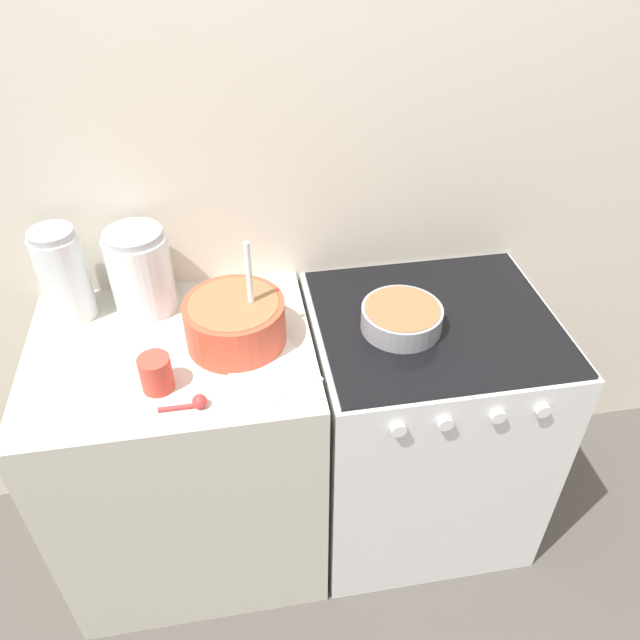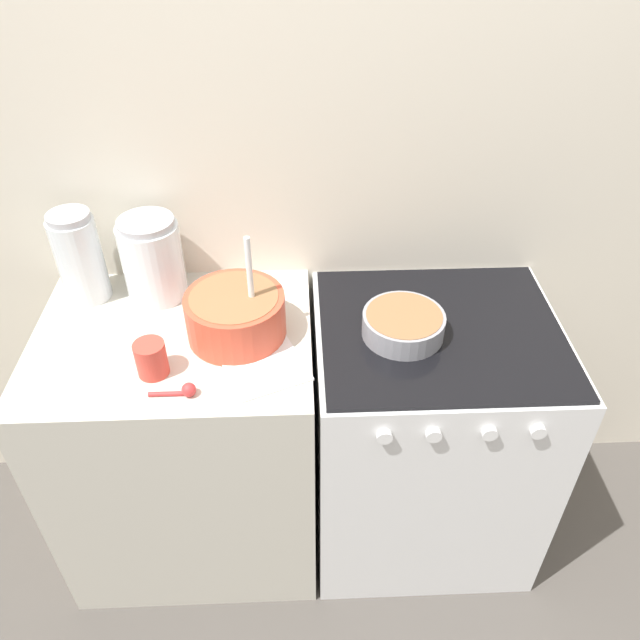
# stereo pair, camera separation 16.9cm
# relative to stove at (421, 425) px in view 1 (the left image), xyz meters

# --- Properties ---
(ground_plane) EXTENTS (12.00, 12.00, 0.00)m
(ground_plane) POSITION_rel_stove_xyz_m (-0.36, -0.31, -0.45)
(ground_plane) COLOR #4C4742
(wall_back) EXTENTS (4.54, 0.05, 2.40)m
(wall_back) POSITION_rel_stove_xyz_m (-0.36, 0.33, 0.75)
(wall_back) COLOR beige
(wall_back) RESTS_ON ground_plane
(countertop_cabinet) EXTENTS (0.77, 0.61, 0.89)m
(countertop_cabinet) POSITION_rel_stove_xyz_m (-0.75, 0.00, 0.00)
(countertop_cabinet) COLOR beige
(countertop_cabinet) RESTS_ON ground_plane
(stove) EXTENTS (0.70, 0.63, 0.89)m
(stove) POSITION_rel_stove_xyz_m (0.00, 0.00, 0.00)
(stove) COLOR silver
(stove) RESTS_ON ground_plane
(mixing_bowl) EXTENTS (0.27, 0.27, 0.31)m
(mixing_bowl) POSITION_rel_stove_xyz_m (-0.57, -0.00, 0.52)
(mixing_bowl) COLOR #D84C33
(mixing_bowl) RESTS_ON countertop_cabinet
(baking_pan) EXTENTS (0.23, 0.23, 0.07)m
(baking_pan) POSITION_rel_stove_xyz_m (-0.11, -0.02, 0.48)
(baking_pan) COLOR gray
(baking_pan) RESTS_ON stove
(storage_jar_left) EXTENTS (0.13, 0.13, 0.28)m
(storage_jar_left) POSITION_rel_stove_xyz_m (-1.02, 0.20, 0.57)
(storage_jar_left) COLOR silver
(storage_jar_left) RESTS_ON countertop_cabinet
(storage_jar_middle) EXTENTS (0.17, 0.17, 0.25)m
(storage_jar_middle) POSITION_rel_stove_xyz_m (-0.81, 0.20, 0.55)
(storage_jar_middle) COLOR silver
(storage_jar_middle) RESTS_ON countertop_cabinet
(tin_can) EXTENTS (0.08, 0.08, 0.10)m
(tin_can) POSITION_rel_stove_xyz_m (-0.77, -0.14, 0.49)
(tin_can) COLOR #CC3F33
(tin_can) RESTS_ON countertop_cabinet
(recipe_page) EXTENTS (0.27, 0.28, 0.01)m
(recipe_page) POSITION_rel_stove_xyz_m (-0.49, -0.12, 0.45)
(recipe_page) COLOR white
(recipe_page) RESTS_ON countertop_cabinet
(measuring_spoon) EXTENTS (0.12, 0.04, 0.04)m
(measuring_spoon) POSITION_rel_stove_xyz_m (-0.68, -0.23, 0.46)
(measuring_spoon) COLOR red
(measuring_spoon) RESTS_ON countertop_cabinet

